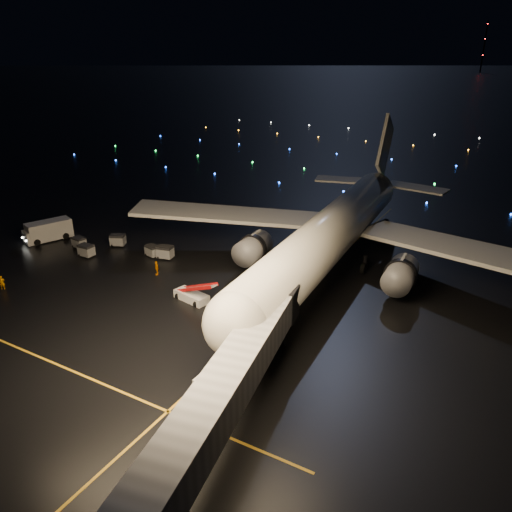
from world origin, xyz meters
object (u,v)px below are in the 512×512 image
object	(u,v)px
airliner	(341,201)
pushback_tug	(217,385)
baggage_cart_2	(86,251)
baggage_cart_1	(152,251)
service_truck	(49,230)
crew_c	(157,268)
baggage_cart_0	(165,252)
baggage_cart_3	(79,242)
belt_loader	(191,288)
crew_a	(2,283)
baggage_cart_4	(118,240)

from	to	relation	value
airliner	pushback_tug	xyz separation A→B (m)	(1.77, -32.45, -7.86)
airliner	baggage_cart_2	xyz separation A→B (m)	(-31.74, -16.04, -7.87)
airliner	baggage_cart_1	bearing A→B (deg)	-158.17
service_truck	crew_c	xyz separation A→B (m)	(23.06, -1.89, -0.57)
airliner	baggage_cart_0	xyz separation A→B (m)	(-21.51, -11.02, -7.83)
pushback_tug	crew_c	size ratio (longest dim) A/B	1.97
baggage_cart_2	baggage_cart_0	bearing A→B (deg)	26.24
baggage_cart_0	baggage_cart_3	xyz separation A→B (m)	(-13.82, -3.13, -0.10)
belt_loader	baggage_cart_1	world-z (taller)	belt_loader
service_truck	crew_a	world-z (taller)	service_truck
baggage_cart_1	baggage_cart_3	distance (m)	12.06
pushback_tug	baggage_cart_4	size ratio (longest dim) A/B	1.80
pushback_tug	baggage_cart_3	world-z (taller)	pushback_tug
service_truck	crew_c	world-z (taller)	service_truck
baggage_cart_1	baggage_cart_3	size ratio (longest dim) A/B	1.00
crew_c	baggage_cart_4	bearing A→B (deg)	-157.07
crew_c	baggage_cart_0	bearing A→B (deg)	164.72
pushback_tug	belt_loader	xyz separation A→B (m)	(-12.34, 12.94, 0.67)
service_truck	baggage_cart_1	size ratio (longest dim) A/B	4.28
crew_c	baggage_cart_1	size ratio (longest dim) A/B	0.99
pushback_tug	baggage_cart_2	size ratio (longest dim) A/B	1.81
service_truck	baggage_cart_0	world-z (taller)	service_truck
crew_c	baggage_cart_4	distance (m)	13.05
pushback_tug	crew_c	world-z (taller)	crew_c
baggage_cart_2	belt_loader	bearing A→B (deg)	-9.24
crew_a	baggage_cart_3	distance (m)	14.86
belt_loader	baggage_cart_4	distance (m)	22.13
airliner	belt_loader	size ratio (longest dim) A/B	9.54
baggage_cart_1	belt_loader	bearing A→B (deg)	-18.74
crew_a	baggage_cart_1	distance (m)	19.60
service_truck	crew_a	xyz separation A→B (m)	(9.40, -14.75, -0.64)
pushback_tug	service_truck	bearing A→B (deg)	160.32
pushback_tug	baggage_cart_0	distance (m)	31.64
service_truck	baggage_cart_2	bearing A→B (deg)	8.50
baggage_cart_0	baggage_cart_2	size ratio (longest dim) A/B	1.04
baggage_cart_3	baggage_cart_2	bearing A→B (deg)	-20.77
belt_loader	baggage_cart_0	xyz separation A→B (m)	(-10.94, 8.49, -0.65)
belt_loader	baggage_cart_3	xyz separation A→B (m)	(-24.76, 5.37, -0.75)
pushback_tug	baggage_cart_4	world-z (taller)	pushback_tug
service_truck	crew_a	distance (m)	17.50
belt_loader	baggage_cart_0	bearing A→B (deg)	153.05
airliner	pushback_tug	bearing A→B (deg)	-90.63
baggage_cart_3	baggage_cart_4	world-z (taller)	baggage_cart_4
belt_loader	crew_a	world-z (taller)	belt_loader
baggage_cart_1	crew_c	bearing A→B (deg)	-30.71
airliner	baggage_cart_4	world-z (taller)	airliner
baggage_cart_0	baggage_cart_2	bearing A→B (deg)	-165.10
baggage_cart_1	baggage_cart_4	size ratio (longest dim) A/B	0.92
baggage_cart_3	crew_a	bearing A→B (deg)	-72.15
belt_loader	baggage_cart_1	size ratio (longest dim) A/B	3.34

